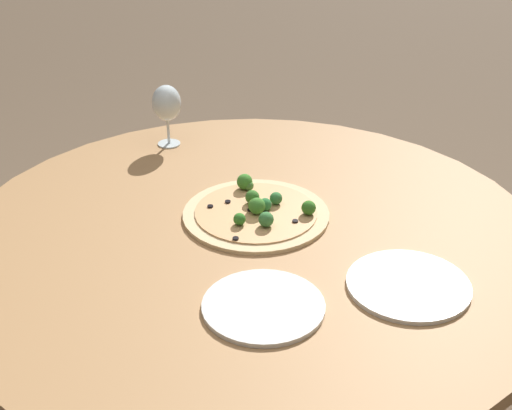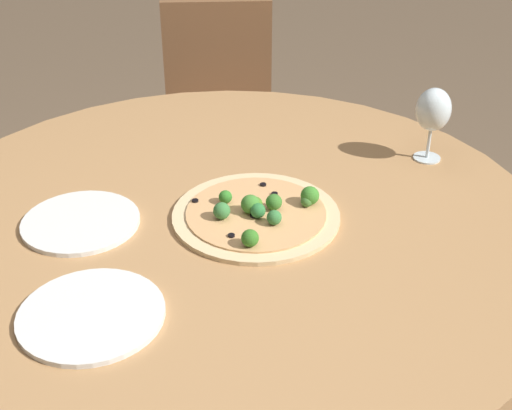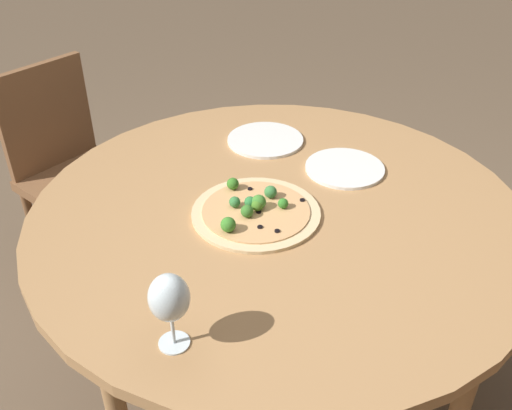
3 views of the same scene
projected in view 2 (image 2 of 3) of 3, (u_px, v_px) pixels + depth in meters
dining_table at (224, 236)px, 1.52m from camera, size 1.37×1.37×0.74m
chair at (220, 121)px, 2.51m from camera, size 0.56×0.56×0.87m
pizza at (257, 213)px, 1.47m from camera, size 0.35×0.35×0.05m
wine_glass at (433, 111)px, 1.64m from camera, size 0.08×0.08×0.18m
plate_near at (81, 222)px, 1.46m from camera, size 0.24×0.24×0.01m
plate_far at (90, 314)px, 1.21m from camera, size 0.25×0.25×0.01m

